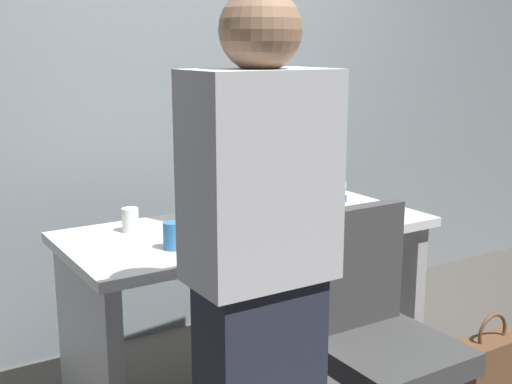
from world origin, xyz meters
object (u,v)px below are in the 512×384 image
Objects in this scene: desk at (250,276)px; office_chair at (378,357)px; mouse at (306,215)px; cup_by_monitor at (130,220)px; person_at_desk at (260,282)px; cell_phone at (344,217)px; monitor at (246,160)px; cup_near_keyboard at (173,236)px; keyboard at (254,226)px; book_stack at (321,182)px; handbag at (490,366)px.

desk is 1.64× the size of office_chair.
mouse is 0.75m from cup_by_monitor.
person_at_desk is at bearing -89.66° from cup_by_monitor.
desk is 10.73× the size of cell_phone.
cup_near_keyboard is at bearing -151.86° from monitor.
monitor is at bearing 61.03° from person_at_desk.
cup_by_monitor is (-0.72, 0.21, 0.03)m from mouse.
cell_phone is at bearing -28.45° from mouse.
mouse reaches higher than cell_phone.
cup_near_keyboard is (-0.51, 0.57, 0.38)m from office_chair.
desk is 0.52m from cup_near_keyboard.
cup_near_keyboard is (-0.42, -0.14, 0.28)m from desk.
office_chair reaches higher than cell_phone.
person_at_desk is 3.03× the size of monitor.
office_chair is (0.09, -0.71, -0.10)m from desk.
keyboard is 0.50m from cup_by_monitor.
book_stack is at bearing 64.80° from office_chair.
desk is 15.14× the size of cup_near_keyboard.
book_stack is at bearing 42.21° from mouse.
person_at_desk is at bearing -119.67° from desk.
cell_phone is at bearing -108.39° from book_stack.
cell_phone is (-0.10, -0.30, -0.09)m from book_stack.
cup_by_monitor is at bearing 122.17° from office_chair.
cup_near_keyboard is at bearing 131.45° from office_chair.
cup_by_monitor is at bearing 90.34° from person_at_desk.
cup_by_monitor is at bearing 150.11° from handbag.
desk is at bearing -19.50° from cup_by_monitor.
person_at_desk is 1.10m from cell_phone.
office_chair is 9.21× the size of cup_near_keyboard.
cup_near_keyboard reaches higher than cell_phone.
desk is 15.81× the size of cup_by_monitor.
keyboard reaches higher than handbag.
office_chair reaches higher than desk.
cell_phone is (0.86, 0.68, -0.08)m from person_at_desk.
monitor reaches higher than cell_phone.
mouse is 0.26× the size of handbag.
mouse is (0.28, 0.02, 0.01)m from keyboard.
person_at_desk is at bearing -170.90° from handbag.
cell_phone is at bearing 38.15° from person_at_desk.
cup_near_keyboard reaches higher than handbag.
handbag is (1.32, -0.76, -0.67)m from cup_by_monitor.
monitor is at bearing 66.40° from desk.
person_at_desk is at bearing -134.54° from book_stack.
office_chair is 2.19× the size of keyboard.
person_at_desk is 0.97m from cup_by_monitor.
office_chair is at bearing -57.83° from cup_by_monitor.
desk reaches higher than handbag.
office_chair is 0.69m from person_at_desk.
mouse is (0.26, -0.05, 0.24)m from desk.
desk is 0.94× the size of person_at_desk.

